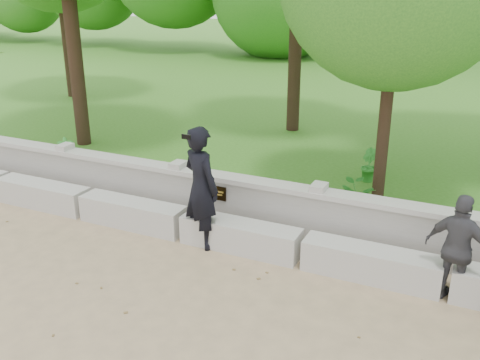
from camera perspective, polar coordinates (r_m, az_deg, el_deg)
name	(u,v)px	position (r m, az deg, el deg)	size (l,w,h in m)	color
ground	(111,295)	(7.42, -13.61, -11.87)	(80.00, 80.00, 0.00)	tan
lawn	(359,95)	(19.60, 12.61, 8.87)	(40.00, 22.00, 0.25)	#366D1B
concrete_bench	(184,224)	(8.67, -6.01, -4.73)	(11.90, 0.45, 0.45)	#B2B0A9
parapet_wall	(204,196)	(9.13, -3.81, -1.69)	(12.50, 0.35, 0.90)	#A8A69E
man_main	(201,188)	(8.11, -4.17, -0.81)	(0.83, 0.78, 1.92)	black
visitor_right	(459,250)	(7.30, 22.29, -6.88)	(0.92, 0.58, 1.47)	#3D3D42
shrub_a	(66,152)	(11.70, -18.03, 2.85)	(0.32, 0.22, 0.62)	#31892E
shrub_b	(368,165)	(10.59, 13.50, 1.57)	(0.35, 0.29, 0.64)	#31892E
shrub_c	(357,200)	(8.90, 12.41, -2.06)	(0.56, 0.49, 0.62)	#31892E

